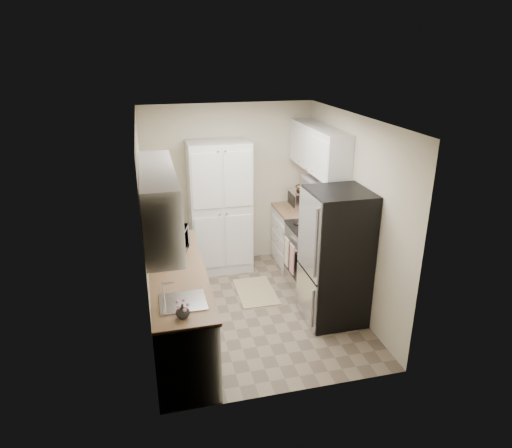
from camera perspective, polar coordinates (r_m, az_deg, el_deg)
name	(u,v)px	position (r m, az deg, el deg)	size (l,w,h in m)	color
ground	(254,309)	(6.16, -0.30, -10.60)	(3.20, 3.20, 0.00)	#7A6B56
room_shell	(252,193)	(5.47, -0.49, 3.94)	(2.64, 3.24, 2.52)	beige
pantry_cabinet	(220,208)	(6.86, -4.52, 2.05)	(0.90, 0.55, 2.00)	silver
base_cabinet_left	(179,307)	(5.45, -9.55, -10.18)	(0.60, 2.30, 0.88)	silver
countertop_left	(177,272)	(5.23, -9.86, -5.87)	(0.63, 2.33, 0.04)	#846647
base_cabinet_right	(297,238)	(7.23, 5.12, -1.72)	(0.60, 0.80, 0.88)	silver
countertop_right	(298,210)	(7.06, 5.24, 1.72)	(0.63, 0.83, 0.04)	#846647
electric_range	(314,257)	(6.52, 7.25, -4.09)	(0.71, 0.78, 1.13)	#B7B7BC
refrigerator	(336,257)	(5.69, 9.94, -4.09)	(0.70, 0.72, 1.70)	#B7B7BC
microwave	(170,243)	(5.56, -10.65, -2.30)	(0.53, 0.36, 0.30)	#ACABB0
wine_bottle	(159,232)	(5.86, -12.05, -1.04)	(0.08, 0.08, 0.31)	black
flower_vase	(183,311)	(4.33, -9.16, -10.69)	(0.13, 0.13, 0.14)	beige
cutting_board	(178,221)	(6.19, -9.71, 0.39)	(0.02, 0.25, 0.32)	green
toaster_oven	(302,199)	(7.14, 5.75, 3.18)	(0.34, 0.44, 0.25)	silver
fruit_basket	(305,187)	(7.08, 6.09, 4.56)	(0.28, 0.28, 0.12)	orange
kitchen_mat	(256,292)	(6.55, -0.04, -8.44)	(0.52, 0.83, 0.01)	tan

